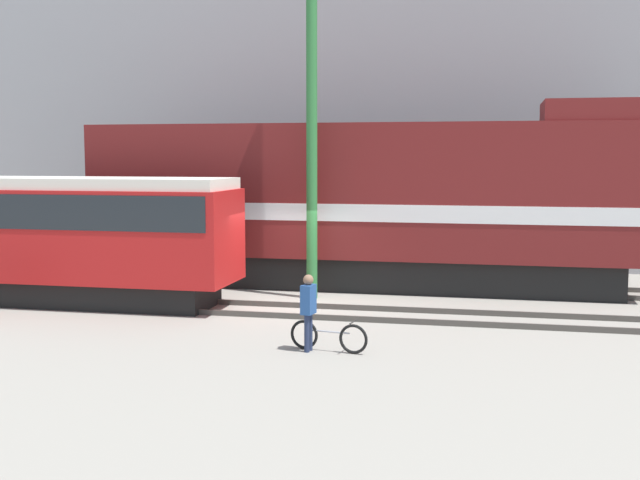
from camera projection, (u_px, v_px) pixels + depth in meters
ground_plane at (289, 304)px, 21.89m from camera, size 120.00×120.00×0.00m
track_near at (277, 310)px, 20.71m from camera, size 60.00×1.50×0.14m
track_far at (315, 283)px, 25.06m from camera, size 60.00×1.50×0.14m
building_backdrop at (357, 97)px, 31.74m from camera, size 49.43×6.00×12.66m
freight_locomotive at (363, 202)px, 24.47m from camera, size 16.66×3.04×5.58m
streetcar at (51, 231)px, 21.87m from camera, size 10.28×2.54×3.45m
bicycle at (329, 337)px, 16.57m from camera, size 1.70×0.49×0.68m
person at (308, 305)px, 16.51m from camera, size 0.28×0.39×1.61m
utility_pole_center at (312, 135)px, 22.32m from camera, size 0.31×0.31×9.19m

